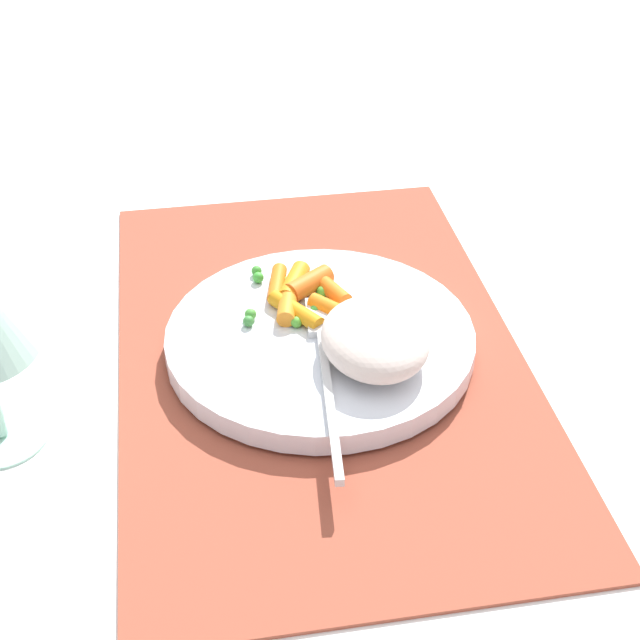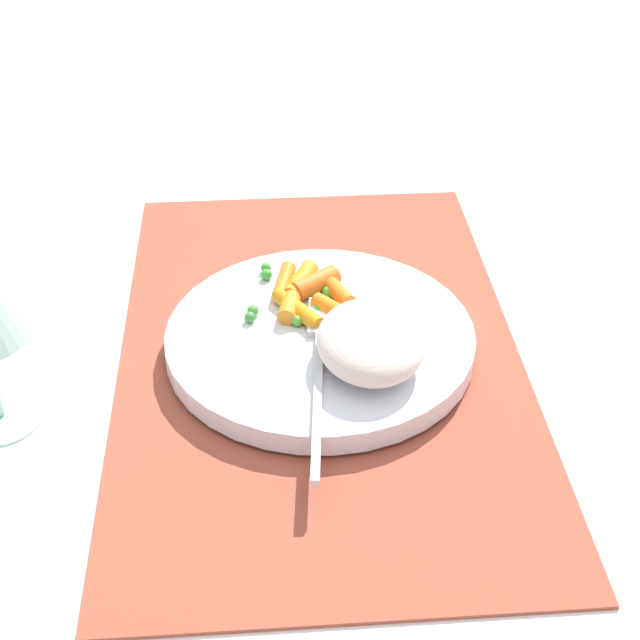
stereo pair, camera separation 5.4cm
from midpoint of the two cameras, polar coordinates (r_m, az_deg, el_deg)
The scene contains 7 objects.
ground_plane at distance 0.73m, azimuth -2.13°, elevation -2.17°, with size 2.40×2.40×0.00m, color white.
placemat at distance 0.72m, azimuth -2.14°, elevation -1.98°, with size 0.49×0.30×0.01m, color #9E4733.
plate at distance 0.72m, azimuth -2.16°, elevation -1.26°, with size 0.23×0.23×0.02m, color white.
rice_mound at distance 0.67m, azimuth 1.06°, elevation -1.18°, with size 0.10×0.08×0.04m, color beige.
carrot_portion at distance 0.74m, azimuth -3.09°, elevation 1.51°, with size 0.09×0.07×0.02m.
pea_scatter at distance 0.74m, azimuth -3.85°, elevation 1.48°, with size 0.08×0.09×0.01m.
fork at distance 0.68m, azimuth -2.02°, elevation -2.63°, with size 0.20×0.03×0.01m.
Camera 1 is at (-0.56, 0.10, 0.45)m, focal length 53.01 mm.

